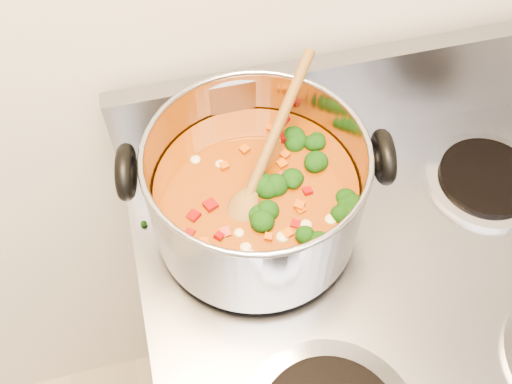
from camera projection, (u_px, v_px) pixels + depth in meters
electric_range at (365, 384)px, 1.16m from camera, size 0.74×0.67×1.08m
stockpot at (256, 192)px, 0.77m from camera, size 0.35×0.29×0.17m
wooden_spoon at (260, 168)px, 0.74m from camera, size 0.18×0.22×0.12m
cooktop_crumbs at (352, 295)px, 0.78m from camera, size 0.32×0.12×0.01m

